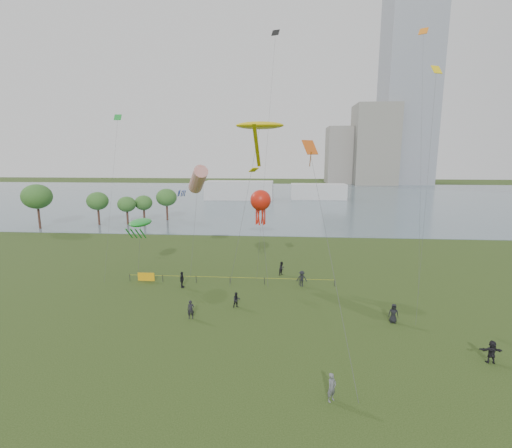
# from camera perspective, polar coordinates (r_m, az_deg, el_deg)

# --- Properties ---
(ground_plane) EXTENTS (400.00, 400.00, 0.00)m
(ground_plane) POSITION_cam_1_polar(r_m,az_deg,el_deg) (29.97, -1.55, -18.93)
(ground_plane) COLOR #1F320F
(lake) EXTENTS (400.00, 120.00, 0.08)m
(lake) POSITION_cam_1_polar(r_m,az_deg,el_deg) (126.79, 3.12, 4.04)
(lake) COLOR slate
(lake) RESTS_ON ground_plane
(tower) EXTENTS (24.00, 24.00, 120.00)m
(tower) POSITION_cam_1_polar(r_m,az_deg,el_deg) (207.70, 22.66, 22.54)
(tower) COLOR gray
(tower) RESTS_ON ground_plane
(building_mid) EXTENTS (20.00, 20.00, 38.00)m
(building_mid) POSITION_cam_1_polar(r_m,az_deg,el_deg) (192.84, 17.71, 11.51)
(building_mid) COLOR slate
(building_mid) RESTS_ON ground_plane
(building_low) EXTENTS (16.00, 18.00, 28.00)m
(building_low) POSITION_cam_1_polar(r_m,az_deg,el_deg) (196.08, 13.18, 10.24)
(building_low) COLOR gray
(building_low) RESTS_ON ground_plane
(pavilion_left) EXTENTS (22.00, 8.00, 6.00)m
(pavilion_left) POSITION_cam_1_polar(r_m,az_deg,el_deg) (122.36, -2.57, 5.20)
(pavilion_left) COLOR silver
(pavilion_left) RESTS_ON ground_plane
(pavilion_right) EXTENTS (18.00, 7.00, 5.00)m
(pavilion_right) POSITION_cam_1_polar(r_m,az_deg,el_deg) (125.01, 9.56, 4.95)
(pavilion_right) COLOR silver
(pavilion_right) RESTS_ON ground_plane
(trees) EXTENTS (27.66, 16.53, 8.93)m
(trees) POSITION_cam_1_polar(r_m,az_deg,el_deg) (84.20, -23.01, 3.52)
(trees) COLOR #3D241C
(trees) RESTS_ON ground_plane
(fence) EXTENTS (24.07, 0.07, 1.05)m
(fence) POSITION_cam_1_polar(r_m,az_deg,el_deg) (44.81, -11.86, -8.07)
(fence) COLOR black
(fence) RESTS_ON ground_plane
(kite_flyer) EXTENTS (0.78, 0.77, 1.82)m
(kite_flyer) POSITION_cam_1_polar(r_m,az_deg,el_deg) (24.97, 11.57, -23.40)
(kite_flyer) COLOR #585B60
(kite_flyer) RESTS_ON ground_plane
(spectator_a) EXTENTS (0.93, 0.85, 1.55)m
(spectator_a) POSITION_cam_1_polar(r_m,az_deg,el_deg) (37.00, -3.01, -11.60)
(spectator_a) COLOR black
(spectator_a) RESTS_ON ground_plane
(spectator_b) EXTENTS (1.24, 0.80, 1.83)m
(spectator_b) POSITION_cam_1_polar(r_m,az_deg,el_deg) (42.75, 7.05, -8.34)
(spectator_b) COLOR black
(spectator_b) RESTS_ON ground_plane
(spectator_c) EXTENTS (0.49, 1.10, 1.86)m
(spectator_c) POSITION_cam_1_polar(r_m,az_deg,el_deg) (42.86, -11.32, -8.40)
(spectator_c) COLOR black
(spectator_c) RESTS_ON ground_plane
(spectator_d) EXTENTS (0.93, 0.69, 1.74)m
(spectator_d) POSITION_cam_1_polar(r_m,az_deg,el_deg) (36.04, 20.39, -12.76)
(spectator_d) COLOR black
(spectator_d) RESTS_ON ground_plane
(spectator_e) EXTENTS (1.60, 0.58, 1.70)m
(spectator_e) POSITION_cam_1_polar(r_m,az_deg,el_deg) (32.83, 32.50, -16.25)
(spectator_e) COLOR black
(spectator_e) RESTS_ON ground_plane
(spectator_f) EXTENTS (0.71, 0.55, 1.72)m
(spectator_f) POSITION_cam_1_polar(r_m,az_deg,el_deg) (35.16, -10.00, -12.84)
(spectator_f) COLOR black
(spectator_f) RESTS_ON ground_plane
(spectator_g) EXTENTS (1.02, 1.05, 1.71)m
(spectator_g) POSITION_cam_1_polar(r_m,az_deg,el_deg) (46.39, 4.00, -6.81)
(spectator_g) COLOR black
(spectator_g) RESTS_ON ground_plane
(kite_stingray) EXTENTS (5.93, 10.14, 18.32)m
(kite_stingray) POSITION_cam_1_polar(r_m,az_deg,el_deg) (42.04, 0.55, 14.85)
(kite_stingray) COLOR #3F3F42
(kite_windsock) EXTENTS (4.22, 5.06, 13.57)m
(kite_windsock) POSITION_cam_1_polar(r_m,az_deg,el_deg) (46.78, -8.94, 6.76)
(kite_windsock) COLOR #3F3F42
(kite_creature) EXTENTS (2.34, 4.60, 7.13)m
(kite_creature) POSITION_cam_1_polar(r_m,az_deg,el_deg) (46.52, -17.36, 0.18)
(kite_creature) COLOR #3F3F42
(kite_octopus) EXTENTS (2.44, 4.76, 10.69)m
(kite_octopus) POSITION_cam_1_polar(r_m,az_deg,el_deg) (43.60, 0.71, 3.61)
(kite_octopus) COLOR #3F3F42
(kite_delta) EXTENTS (3.27, 13.88, 16.04)m
(kite_delta) POSITION_cam_1_polar(r_m,az_deg,el_deg) (32.89, 8.55, 10.20)
(kite_delta) COLOR #3F3F42
(small_kites) EXTENTS (37.18, 12.79, 10.20)m
(small_kites) POSITION_cam_1_polar(r_m,az_deg,el_deg) (44.81, 6.48, 23.24)
(small_kites) COLOR #198C2D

